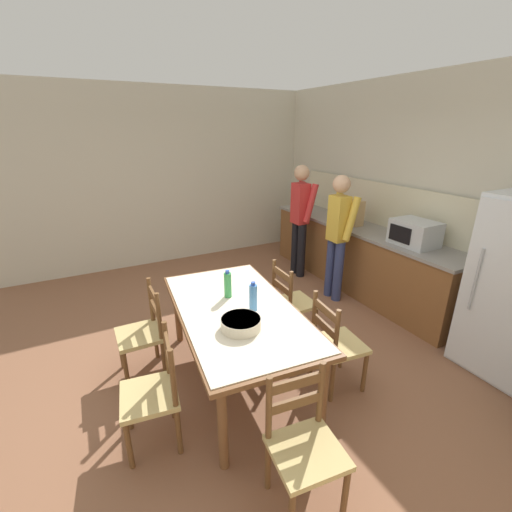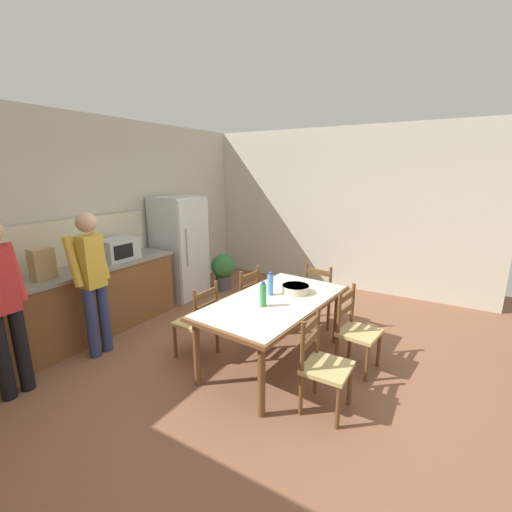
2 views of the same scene
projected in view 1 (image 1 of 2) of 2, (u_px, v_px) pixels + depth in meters
The scene contains 18 objects.
ground_plane at pixel (247, 358), 3.57m from camera, with size 8.32×8.32×0.00m, color brown.
wall_back at pixel (440, 198), 4.21m from camera, with size 6.52×0.12×2.90m, color beige.
wall_left at pixel (161, 179), 5.77m from camera, with size 0.12×5.20×2.90m, color beige.
kitchen_counter at pixel (356, 256), 5.08m from camera, with size 3.35×0.66×0.93m.
counter_splashback at pixel (378, 204), 4.94m from camera, with size 3.31×0.03×0.60m, color beige.
microwave at pixel (415, 233), 4.08m from camera, with size 0.50×0.39×0.30m.
paper_bag at pixel (354, 213), 4.92m from camera, with size 0.24×0.16×0.36m, color tan.
dining_table at pixel (236, 315), 3.06m from camera, with size 1.95×1.16×0.76m.
bottle_near_centre at pixel (228, 285), 3.19m from camera, with size 0.07×0.07×0.27m.
bottle_off_centre at pixel (253, 297), 2.95m from camera, with size 0.07×0.07×0.27m.
serving_bowl at pixel (241, 323), 2.71m from camera, with size 0.32×0.32×0.09m.
chair_head_end at pixel (304, 446), 2.09m from camera, with size 0.44×0.46×0.91m.
chair_side_near_right at pixel (154, 393), 2.50m from camera, with size 0.47×0.45×0.91m.
chair_side_far_right at pixel (336, 344), 3.07m from camera, with size 0.46×0.44×0.91m.
chair_side_far_left at pixel (292, 303), 3.79m from camera, with size 0.43×0.41×0.91m.
chair_side_near_left at pixel (143, 333), 3.23m from camera, with size 0.42×0.40×0.91m.
person_at_sink at pixel (300, 216), 5.29m from camera, with size 0.44×0.30×1.75m.
person_at_counter at pixel (338, 232), 4.53m from camera, with size 0.43×0.30×1.71m.
Camera 1 is at (2.67, -1.28, 2.26)m, focal length 24.00 mm.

